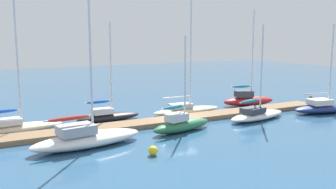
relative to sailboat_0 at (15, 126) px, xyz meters
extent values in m
plane|color=#2D567A|center=(12.46, -2.37, -0.55)|extent=(120.00, 120.00, 0.00)
cube|color=#846647|center=(12.46, -2.37, -0.37)|extent=(29.77, 2.10, 0.37)
cylinder|color=#846647|center=(26.94, -3.27, 0.06)|extent=(0.28, 0.28, 1.21)
ellipsoid|color=beige|center=(0.10, 0.01, -0.20)|extent=(6.81, 2.40, 0.69)
cube|color=silver|center=(-0.56, -0.05, 0.37)|extent=(2.11, 1.42, 0.45)
cylinder|color=silver|center=(0.43, 0.04, 4.88)|extent=(0.14, 0.14, 9.48)
cylinder|color=silver|center=(-0.96, -0.09, 1.18)|extent=(2.80, 0.38, 0.11)
ellipsoid|color=blue|center=(-0.96, -0.09, 1.18)|extent=(2.55, 0.60, 0.28)
ellipsoid|color=white|center=(3.74, -5.78, -0.08)|extent=(7.62, 3.17, 0.93)
cube|color=#9EA3AD|center=(3.00, -5.87, 0.69)|extent=(2.40, 1.85, 0.61)
cylinder|color=silver|center=(4.10, -5.73, 5.51)|extent=(0.14, 0.14, 10.26)
cylinder|color=silver|center=(2.56, -5.92, 1.47)|extent=(3.09, 0.50, 0.12)
ellipsoid|color=#B72D28|center=(2.56, -5.92, 1.47)|extent=(2.82, 0.71, 0.28)
ellipsoid|color=black|center=(7.33, 0.52, -0.21)|extent=(5.52, 1.75, 0.68)
cube|color=silver|center=(6.78, 0.50, 0.35)|extent=(1.68, 1.15, 0.44)
cylinder|color=silver|center=(7.60, 0.53, 3.87)|extent=(0.13, 0.13, 7.49)
cylinder|color=silver|center=(6.46, 0.49, 1.17)|extent=(2.30, 0.18, 0.11)
ellipsoid|color=blue|center=(6.46, 0.49, 1.17)|extent=(2.08, 0.43, 0.28)
ellipsoid|color=#2D7047|center=(11.05, -5.25, -0.12)|extent=(5.51, 2.46, 0.86)
cube|color=silver|center=(10.52, -5.36, 0.59)|extent=(1.77, 1.28, 0.56)
cylinder|color=silver|center=(11.31, -5.19, 3.41)|extent=(0.13, 0.13, 6.19)
cylinder|color=silver|center=(10.21, -5.42, 1.39)|extent=(2.21, 0.57, 0.11)
ellipsoid|color=teal|center=(10.21, -5.42, 1.39)|extent=(2.05, 0.77, 0.28)
ellipsoid|color=beige|center=(14.71, 0.13, -0.26)|extent=(6.78, 1.89, 0.58)
cube|color=#9EA3AD|center=(14.03, 0.14, 0.22)|extent=(2.04, 1.29, 0.38)
cylinder|color=silver|center=(15.05, 0.12, 4.99)|extent=(0.14, 0.14, 9.91)
cylinder|color=silver|center=(13.63, 0.14, 1.05)|extent=(2.84, 0.15, 0.11)
ellipsoid|color=white|center=(18.73, -4.85, -0.22)|extent=(6.55, 3.00, 0.67)
cube|color=#333842|center=(18.11, -4.96, 0.34)|extent=(2.10, 1.65, 0.44)
cylinder|color=silver|center=(19.04, -4.79, 3.79)|extent=(0.14, 0.14, 7.34)
cylinder|color=silver|center=(17.73, -5.03, 1.15)|extent=(2.63, 0.58, 0.11)
ellipsoid|color=teal|center=(17.73, -5.03, 1.15)|extent=(2.41, 0.78, 0.28)
ellipsoid|color=#B21E1E|center=(22.27, 0.49, -0.08)|extent=(5.76, 2.71, 0.94)
cube|color=#333842|center=(21.72, 0.60, 0.69)|extent=(1.86, 1.48, 0.61)
cylinder|color=silver|center=(22.54, 0.44, 4.75)|extent=(0.13, 0.13, 8.72)
cylinder|color=silver|center=(21.40, 0.66, 1.47)|extent=(2.30, 0.55, 0.11)
ellipsoid|color=teal|center=(21.40, 0.66, 1.47)|extent=(2.12, 0.75, 0.28)
ellipsoid|color=navy|center=(26.28, -5.60, -0.16)|extent=(6.90, 3.15, 0.79)
cube|color=silver|center=(25.62, -5.48, 0.49)|extent=(2.21, 1.75, 0.51)
cylinder|color=silver|center=(26.61, -5.65, 3.91)|extent=(0.14, 0.14, 7.35)
cylinder|color=silver|center=(25.23, -5.41, 1.29)|extent=(2.77, 0.59, 0.11)
sphere|color=yellow|center=(6.68, -9.32, -0.26)|extent=(0.58, 0.58, 0.58)
camera|label=1|loc=(-2.50, -28.42, 6.48)|focal=39.48mm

